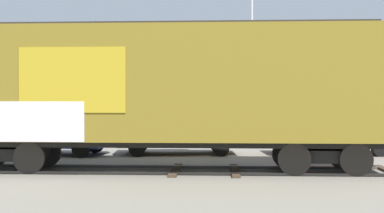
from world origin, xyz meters
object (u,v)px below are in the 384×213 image
at_px(parked_car_tan, 178,132).
at_px(parked_car_blue, 52,133).
at_px(freight_car, 163,87).
at_px(parked_car_red, 329,134).
at_px(flagpole, 249,43).

bearing_deg(parked_car_tan, parked_car_blue, -178.21).
relative_size(freight_car, parked_car_tan, 2.90).
height_order(freight_car, parked_car_red, freight_car).
relative_size(freight_car, flagpole, 1.59).
bearing_deg(flagpole, parked_car_blue, -142.97).
xyz_separation_m(freight_car, parked_car_blue, (-4.49, 4.54, -1.66)).
bearing_deg(parked_car_red, freight_car, -144.68).
bearing_deg(parked_car_tan, parked_car_red, -2.14).
height_order(parked_car_blue, parked_car_tan, parked_car_tan).
bearing_deg(parked_car_blue, flagpole, 37.03).
relative_size(flagpole, parked_car_blue, 1.91).
relative_size(freight_car, parked_car_red, 2.88).
bearing_deg(parked_car_red, flagpole, 109.19).
distance_m(parked_car_blue, parked_car_tan, 4.91).
distance_m(freight_car, parked_car_tan, 5.00).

